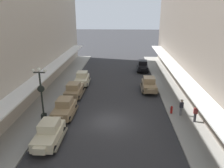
{
  "coord_description": "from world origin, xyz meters",
  "views": [
    {
      "loc": [
        1.25,
        -19.05,
        10.39
      ],
      "look_at": [
        0.0,
        6.0,
        1.8
      ],
      "focal_mm": 35.39,
      "sensor_mm": 36.0,
      "label": 1
    }
  ],
  "objects_px": {
    "lamp_post_with_clock": "(41,91)",
    "pedestrian_1": "(181,107)",
    "parked_car_2": "(64,108)",
    "parked_car_3": "(149,84)",
    "pedestrian_0": "(195,113)",
    "parked_car_1": "(49,133)",
    "parked_car_5": "(143,66)",
    "parked_car_0": "(74,90)",
    "parked_car_4": "(82,78)",
    "fire_hydrant": "(172,109)"
  },
  "relations": [
    {
      "from": "lamp_post_with_clock",
      "to": "pedestrian_1",
      "type": "relative_size",
      "value": 3.09
    },
    {
      "from": "parked_car_2",
      "to": "parked_car_3",
      "type": "xyz_separation_m",
      "value": [
        9.32,
        7.74,
        0.0
      ]
    },
    {
      "from": "pedestrian_0",
      "to": "parked_car_1",
      "type": "bearing_deg",
      "value": -162.86
    },
    {
      "from": "parked_car_5",
      "to": "pedestrian_1",
      "type": "height_order",
      "value": "parked_car_5"
    },
    {
      "from": "parked_car_5",
      "to": "parked_car_2",
      "type": "bearing_deg",
      "value": -117.72
    },
    {
      "from": "parked_car_0",
      "to": "parked_car_4",
      "type": "bearing_deg",
      "value": 88.17
    },
    {
      "from": "pedestrian_0",
      "to": "parked_car_0",
      "type": "bearing_deg",
      "value": 154.86
    },
    {
      "from": "parked_car_2",
      "to": "pedestrian_1",
      "type": "bearing_deg",
      "value": 2.46
    },
    {
      "from": "parked_car_1",
      "to": "parked_car_3",
      "type": "xyz_separation_m",
      "value": [
        9.35,
        12.48,
        0.0
      ]
    },
    {
      "from": "pedestrian_0",
      "to": "parked_car_4",
      "type": "bearing_deg",
      "value": 139.9
    },
    {
      "from": "parked_car_0",
      "to": "pedestrian_0",
      "type": "bearing_deg",
      "value": -25.14
    },
    {
      "from": "parked_car_0",
      "to": "parked_car_1",
      "type": "height_order",
      "value": "same"
    },
    {
      "from": "pedestrian_0",
      "to": "parked_car_5",
      "type": "bearing_deg",
      "value": 100.56
    },
    {
      "from": "parked_car_4",
      "to": "parked_car_5",
      "type": "xyz_separation_m",
      "value": [
        9.27,
        7.77,
        0.0
      ]
    },
    {
      "from": "parked_car_4",
      "to": "fire_hydrant",
      "type": "relative_size",
      "value": 5.25
    },
    {
      "from": "parked_car_1",
      "to": "fire_hydrant",
      "type": "xyz_separation_m",
      "value": [
        10.93,
        5.67,
        -0.38
      ]
    },
    {
      "from": "parked_car_1",
      "to": "pedestrian_1",
      "type": "distance_m",
      "value": 12.89
    },
    {
      "from": "parked_car_3",
      "to": "fire_hydrant",
      "type": "height_order",
      "value": "parked_car_3"
    },
    {
      "from": "parked_car_4",
      "to": "pedestrian_0",
      "type": "xyz_separation_m",
      "value": [
        12.72,
        -10.71,
        0.07
      ]
    },
    {
      "from": "parked_car_2",
      "to": "fire_hydrant",
      "type": "xyz_separation_m",
      "value": [
        10.9,
        0.92,
        -0.38
      ]
    },
    {
      "from": "parked_car_0",
      "to": "parked_car_2",
      "type": "xyz_separation_m",
      "value": [
        0.13,
        -5.23,
        0.0
      ]
    },
    {
      "from": "parked_car_3",
      "to": "pedestrian_1",
      "type": "distance_m",
      "value": 7.63
    },
    {
      "from": "parked_car_0",
      "to": "parked_car_1",
      "type": "distance_m",
      "value": 9.98
    },
    {
      "from": "fire_hydrant",
      "to": "parked_car_1",
      "type": "bearing_deg",
      "value": -152.61
    },
    {
      "from": "lamp_post_with_clock",
      "to": "parked_car_3",
      "type": "bearing_deg",
      "value": 37.59
    },
    {
      "from": "parked_car_0",
      "to": "parked_car_4",
      "type": "distance_m",
      "value": 4.67
    },
    {
      "from": "pedestrian_1",
      "to": "parked_car_3",
      "type": "bearing_deg",
      "value": 108.5
    },
    {
      "from": "parked_car_3",
      "to": "parked_car_5",
      "type": "bearing_deg",
      "value": 90.19
    },
    {
      "from": "parked_car_1",
      "to": "parked_car_4",
      "type": "xyz_separation_m",
      "value": [
        0.05,
        14.65,
        0.0
      ]
    },
    {
      "from": "parked_car_2",
      "to": "lamp_post_with_clock",
      "type": "relative_size",
      "value": 0.83
    },
    {
      "from": "parked_car_2",
      "to": "pedestrian_0",
      "type": "xyz_separation_m",
      "value": [
        12.73,
        -0.81,
        0.07
      ]
    },
    {
      "from": "parked_car_0",
      "to": "fire_hydrant",
      "type": "bearing_deg",
      "value": -21.34
    },
    {
      "from": "lamp_post_with_clock",
      "to": "fire_hydrant",
      "type": "bearing_deg",
      "value": 7.96
    },
    {
      "from": "parked_car_5",
      "to": "pedestrian_1",
      "type": "distance_m",
      "value": 17.35
    },
    {
      "from": "lamp_post_with_clock",
      "to": "parked_car_0",
      "type": "bearing_deg",
      "value": 74.3
    },
    {
      "from": "pedestrian_0",
      "to": "fire_hydrant",
      "type": "bearing_deg",
      "value": 136.65
    },
    {
      "from": "parked_car_2",
      "to": "pedestrian_0",
      "type": "distance_m",
      "value": 12.76
    },
    {
      "from": "parked_car_1",
      "to": "parked_car_5",
      "type": "distance_m",
      "value": 24.28
    },
    {
      "from": "parked_car_5",
      "to": "lamp_post_with_clock",
      "type": "bearing_deg",
      "value": -121.0
    },
    {
      "from": "parked_car_5",
      "to": "parked_car_3",
      "type": "bearing_deg",
      "value": -89.81
    },
    {
      "from": "parked_car_1",
      "to": "fire_hydrant",
      "type": "relative_size",
      "value": 5.2
    },
    {
      "from": "parked_car_0",
      "to": "parked_car_1",
      "type": "relative_size",
      "value": 1.0
    },
    {
      "from": "pedestrian_0",
      "to": "pedestrian_1",
      "type": "height_order",
      "value": "same"
    },
    {
      "from": "parked_car_5",
      "to": "parked_car_1",
      "type": "bearing_deg",
      "value": -112.57
    },
    {
      "from": "parked_car_4",
      "to": "lamp_post_with_clock",
      "type": "height_order",
      "value": "lamp_post_with_clock"
    },
    {
      "from": "lamp_post_with_clock",
      "to": "pedestrian_0",
      "type": "xyz_separation_m",
      "value": [
        14.58,
        0.05,
        -1.97
      ]
    },
    {
      "from": "parked_car_0",
      "to": "fire_hydrant",
      "type": "distance_m",
      "value": 11.86
    },
    {
      "from": "parked_car_3",
      "to": "pedestrian_0",
      "type": "relative_size",
      "value": 2.55
    },
    {
      "from": "parked_car_2",
      "to": "parked_car_5",
      "type": "height_order",
      "value": "same"
    },
    {
      "from": "parked_car_1",
      "to": "parked_car_5",
      "type": "relative_size",
      "value": 0.99
    }
  ]
}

